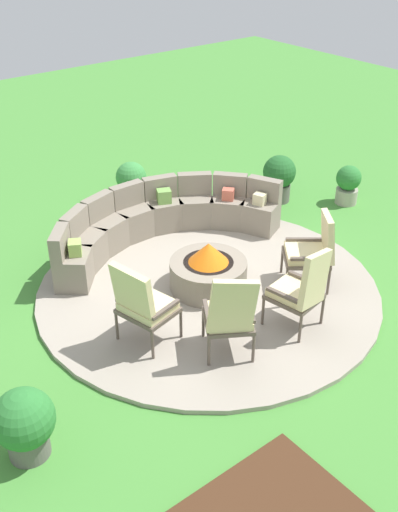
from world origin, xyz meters
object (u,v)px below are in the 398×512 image
lounge_chair_back_left (302,289)px  potted_plant_1 (131,179)px  curved_stone_bench (159,222)px  potted_plant_2 (24,423)px  fire_pit (208,271)px  lounge_chair_back_right (314,249)px  potted_plant_0 (279,176)px  potted_plant_3 (348,184)px  lounge_chair_front_left (142,302)px  lounge_chair_front_right (230,314)px

lounge_chair_back_left → potted_plant_1: lounge_chair_back_left is taller
curved_stone_bench → potted_plant_2: 4.17m
fire_pit → lounge_chair_back_left: bearing=-77.0°
curved_stone_bench → lounge_chair_back_right: (0.94, -2.24, 0.22)m
curved_stone_bench → lounge_chair_back_left: 2.82m
potted_plant_0 → potted_plant_1: 2.56m
potted_plant_1 → potted_plant_3: 3.73m
lounge_chair_back_right → potted_plant_0: size_ratio=1.28×
potted_plant_2 → potted_plant_1: bearing=47.1°
lounge_chair_front_left → lounge_chair_front_right: lounge_chair_front_right is taller
potted_plant_0 → potted_plant_1: potted_plant_0 is taller
curved_stone_bench → lounge_chair_front_left: 2.44m
lounge_chair_back_right → potted_plant_1: (-0.38, 3.86, -0.24)m
lounge_chair_back_right → lounge_chair_front_left: bearing=120.4°
lounge_chair_front_right → lounge_chair_back_right: 1.88m
potted_plant_1 → potted_plant_3: (2.82, -2.45, -0.00)m
lounge_chair_front_right → potted_plant_1: bearing=103.2°
lounge_chair_front_right → lounge_chair_back_left: lounge_chair_front_right is taller
lounge_chair_back_right → potted_plant_0: 2.72m
potted_plant_2 → potted_plant_3: potted_plant_2 is taller
lounge_chair_back_left → potted_plant_0: (2.41, 2.79, -0.16)m
fire_pit → potted_plant_2: bearing=-160.5°
potted_plant_1 → potted_plant_3: size_ratio=0.99×
lounge_chair_front_right → lounge_chair_back_right: bearing=44.9°
curved_stone_bench → lounge_chair_back_right: lounge_chair_back_right is taller
fire_pit → lounge_chair_front_right: bearing=-119.4°
lounge_chair_front_right → lounge_chair_back_left: bearing=23.7°
lounge_chair_back_right → potted_plant_3: lounge_chair_back_right is taller
lounge_chair_front_left → potted_plant_3: bearing=88.7°
fire_pit → potted_plant_0: bearing=27.6°
curved_stone_bench → potted_plant_3: (3.37, -0.83, -0.03)m
lounge_chair_front_right → potted_plant_0: bearing=69.6°
fire_pit → potted_plant_2: 3.28m
lounge_chair_front_right → potted_plant_1: 4.53m
lounge_chair_front_left → lounge_chair_back_right: bearing=68.4°
lounge_chair_back_right → potted_plant_1: lounge_chair_back_right is taller
lounge_chair_front_right → potted_plant_3: bearing=55.1°
lounge_chair_front_right → potted_plant_2: 2.42m
curved_stone_bench → potted_plant_3: bearing=-13.8°
curved_stone_bench → lounge_chair_back_right: size_ratio=3.50×
fire_pit → lounge_chair_front_left: bearing=-161.9°
potted_plant_1 → potted_plant_2: potted_plant_2 is taller
curved_stone_bench → potted_plant_0: bearing=-0.6°
curved_stone_bench → lounge_chair_back_left: size_ratio=3.27×
potted_plant_2 → potted_plant_3: (6.68, 1.71, -0.05)m
lounge_chair_front_left → potted_plant_2: bearing=-82.8°
lounge_chair_front_left → lounge_chair_back_right: size_ratio=1.05×
fire_pit → lounge_chair_back_left: lounge_chair_back_left is taller
curved_stone_bench → lounge_chair_front_left: size_ratio=3.32×
lounge_chair_back_right → lounge_chair_front_right: bearing=141.8°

